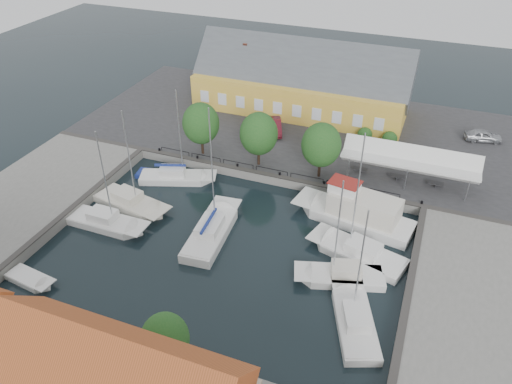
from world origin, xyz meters
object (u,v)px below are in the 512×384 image
at_px(center_sailboat, 212,232).
at_px(launch_sw, 30,281).
at_px(warehouse, 298,84).
at_px(launch_nw, 154,176).
at_px(car_red, 274,126).
at_px(west_boat_a, 176,178).
at_px(tent_canopy, 410,159).
at_px(car_silver, 483,136).
at_px(east_boat_b, 342,277).
at_px(west_boat_b, 131,204).
at_px(east_boat_a, 358,254).
at_px(west_boat_c, 107,224).
at_px(trawler, 357,214).
at_px(east_boat_c, 354,322).

bearing_deg(center_sailboat, launch_sw, -136.36).
height_order(warehouse, launch_nw, warehouse).
bearing_deg(car_red, west_boat_a, -140.60).
distance_m(tent_canopy, west_boat_a, 25.28).
distance_m(car_red, west_boat_a, 14.91).
bearing_deg(car_silver, tent_canopy, 136.45).
distance_m(east_boat_b, west_boat_b, 22.85).
xyz_separation_m(warehouse, launch_nw, (-10.00, -21.49, -4.34)).
bearing_deg(west_boat_b, east_boat_a, 1.72).
bearing_deg(car_silver, west_boat_a, 109.85).
height_order(west_boat_c, launch_nw, west_boat_c).
relative_size(warehouse, launch_nw, 6.49).
bearing_deg(west_boat_a, west_boat_b, -108.07).
bearing_deg(trawler, east_boat_a, -76.35).
bearing_deg(west_boat_a, car_silver, 32.47).
distance_m(west_boat_b, launch_sw, 12.65).
xyz_separation_m(east_boat_a, west_boat_b, (-23.41, -0.70, -0.00)).
height_order(tent_canopy, car_red, tent_canopy).
bearing_deg(warehouse, center_sailboat, -88.94).
xyz_separation_m(east_boat_a, launch_sw, (-25.30, -13.21, -0.17)).
bearing_deg(center_sailboat, east_boat_a, 8.56).
relative_size(center_sailboat, launch_sw, 2.83).
xyz_separation_m(west_boat_c, launch_sw, (-1.55, -8.82, -0.17)).
bearing_deg(tent_canopy, warehouse, 140.14).
relative_size(car_silver, car_red, 0.92).
bearing_deg(launch_sw, center_sailboat, 43.64).
relative_size(east_boat_b, east_boat_c, 0.98).
height_order(warehouse, tent_canopy, warehouse).
bearing_deg(east_boat_a, launch_sw, -152.43).
height_order(warehouse, east_boat_c, warehouse).
height_order(trawler, launch_sw, trawler).
distance_m(warehouse, car_silver, 24.30).
height_order(warehouse, west_boat_c, warehouse).
relative_size(trawler, west_boat_b, 1.08).
bearing_deg(east_boat_a, warehouse, 117.96).
relative_size(warehouse, car_silver, 6.52).
bearing_deg(tent_canopy, launch_sw, -136.92).
xyz_separation_m(east_boat_b, launch_nw, (-23.39, 8.63, -0.17)).
relative_size(east_boat_b, west_boat_b, 0.92).
bearing_deg(car_red, launch_nw, -148.59).
height_order(warehouse, car_silver, warehouse).
distance_m(car_silver, center_sailboat, 36.15).
xyz_separation_m(trawler, west_boat_a, (-20.25, 0.37, -0.74)).
xyz_separation_m(center_sailboat, east_boat_a, (13.60, 2.05, -0.10)).
height_order(warehouse, trawler, warehouse).
distance_m(car_silver, car_red, 25.47).
bearing_deg(car_silver, east_boat_a, 145.84).
distance_m(car_red, west_boat_c, 24.66).
xyz_separation_m(east_boat_c, launch_nw, (-25.42, 13.04, -0.17)).
bearing_deg(west_boat_c, tent_canopy, 33.18).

